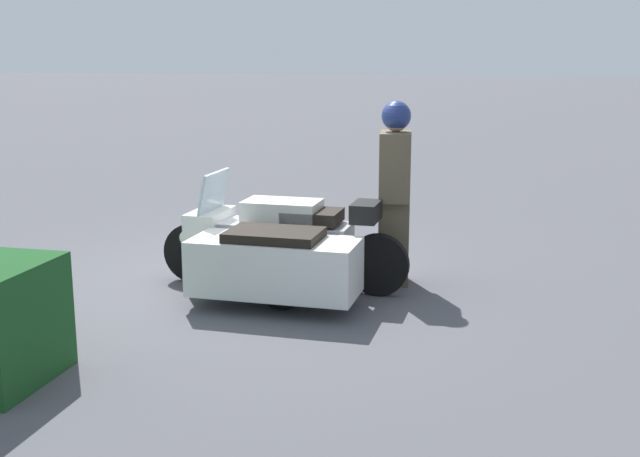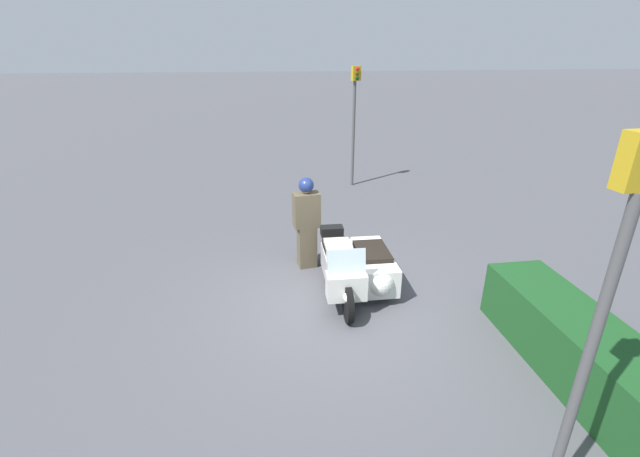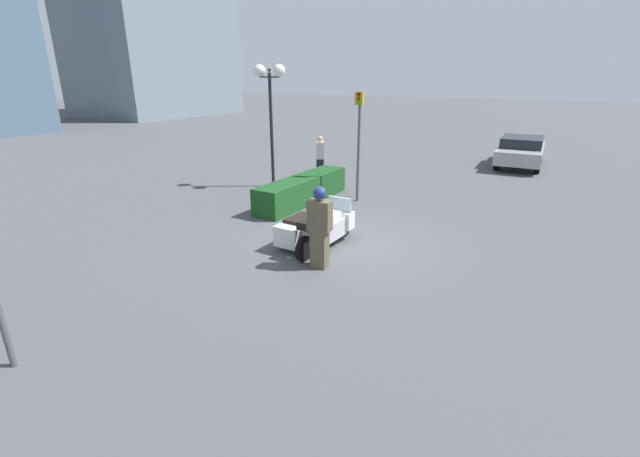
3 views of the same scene
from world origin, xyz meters
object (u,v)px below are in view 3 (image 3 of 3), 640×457
at_px(police_motorcycle, 315,228).
at_px(officer_rider, 320,226).
at_px(pedestrian_bystander, 320,158).
at_px(parked_car_background, 521,150).
at_px(twin_lamp_post, 270,88).
at_px(hedge_bush_curbside, 303,190).
at_px(traffic_light_near, 359,132).

xyz_separation_m(police_motorcycle, officer_rider, (-1.07, -0.78, 0.51)).
bearing_deg(police_motorcycle, pedestrian_bystander, 31.04).
relative_size(police_motorcycle, parked_car_background, 0.54).
relative_size(police_motorcycle, twin_lamp_post, 0.57).
distance_m(hedge_bush_curbside, parked_car_background, 11.76).
relative_size(officer_rider, traffic_light_near, 0.51).
bearing_deg(traffic_light_near, hedge_bush_curbside, -59.33).
bearing_deg(twin_lamp_post, pedestrian_bystander, -24.90).
bearing_deg(parked_car_background, twin_lamp_post, 137.18).
relative_size(parked_car_background, pedestrian_bystander, 2.64).
height_order(hedge_bush_curbside, twin_lamp_post, twin_lamp_post).
bearing_deg(pedestrian_bystander, twin_lamp_post, 34.21).
distance_m(officer_rider, hedge_bush_curbside, 5.23).
height_order(police_motorcycle, parked_car_background, parked_car_background).
distance_m(police_motorcycle, traffic_light_near, 4.62).
distance_m(officer_rider, traffic_light_near, 5.62).
bearing_deg(twin_lamp_post, hedge_bush_curbside, -120.77).
relative_size(twin_lamp_post, parked_car_background, 0.95).
distance_m(traffic_light_near, pedestrian_bystander, 3.86).
xyz_separation_m(parked_car_background, pedestrian_bystander, (-7.14, 6.69, 0.14)).
relative_size(police_motorcycle, traffic_light_near, 0.70).
xyz_separation_m(officer_rider, twin_lamp_post, (5.47, 5.36, 2.66)).
xyz_separation_m(police_motorcycle, pedestrian_bystander, (6.37, 3.66, 0.43)).
xyz_separation_m(twin_lamp_post, pedestrian_bystander, (1.98, -0.92, -2.75)).
bearing_deg(hedge_bush_curbside, officer_rider, -142.85).
bearing_deg(traffic_light_near, pedestrian_bystander, -133.31).
bearing_deg(hedge_bush_curbside, parked_car_background, -27.34).
bearing_deg(officer_rider, police_motorcycle, -151.23).
bearing_deg(police_motorcycle, twin_lamp_post, 47.35).
bearing_deg(police_motorcycle, traffic_light_near, 13.04).
bearing_deg(pedestrian_bystander, officer_rider, 89.91).
relative_size(traffic_light_near, pedestrian_bystander, 2.02).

